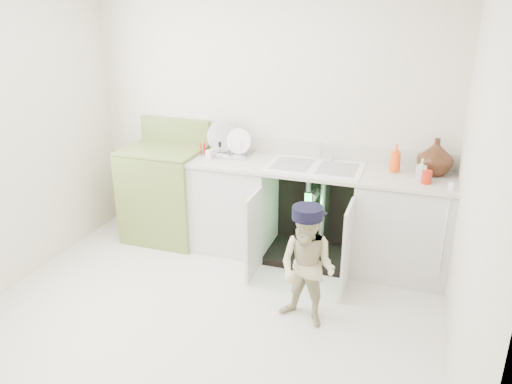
# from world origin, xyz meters

# --- Properties ---
(ground) EXTENTS (3.50, 3.50, 0.00)m
(ground) POSITION_xyz_m (0.00, 0.00, 0.00)
(ground) COLOR beige
(ground) RESTS_ON ground
(room_shell) EXTENTS (6.00, 5.50, 1.26)m
(room_shell) POSITION_xyz_m (0.00, 0.00, 1.25)
(room_shell) COLOR silver
(room_shell) RESTS_ON ground
(counter_run) EXTENTS (2.44, 1.02, 1.21)m
(counter_run) POSITION_xyz_m (0.57, 1.21, 0.47)
(counter_run) COLOR silver
(counter_run) RESTS_ON ground
(avocado_stove) EXTENTS (0.76, 0.65, 1.17)m
(avocado_stove) POSITION_xyz_m (-0.96, 1.18, 0.48)
(avocado_stove) COLOR olive
(avocado_stove) RESTS_ON ground
(repair_worker) EXTENTS (0.52, 0.91, 0.94)m
(repair_worker) POSITION_xyz_m (0.74, 0.19, 0.47)
(repair_worker) COLOR #BEAF88
(repair_worker) RESTS_ON ground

